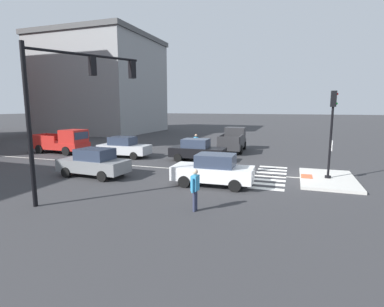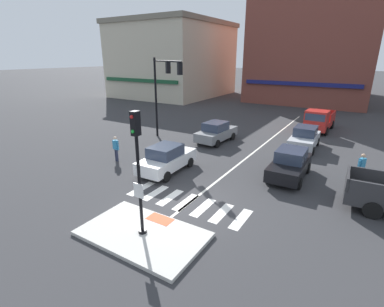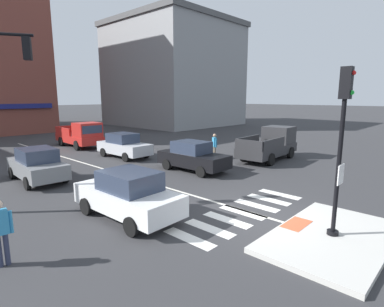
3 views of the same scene
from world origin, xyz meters
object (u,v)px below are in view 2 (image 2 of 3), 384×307
object	(u,v)px
car_grey_westbound_far	(216,132)
pedestrian_waiting_far_side	(361,166)
traffic_light_mast	(163,84)
pickup_truck_red_eastbound_distant	(319,121)
signal_pole	(138,164)
car_silver_eastbound_far	(304,138)
car_black_eastbound_mid	(290,164)
pedestrian_at_curb_left	(116,147)
car_white_westbound_near	(167,159)

from	to	relation	value
car_grey_westbound_far	pedestrian_waiting_far_side	xyz separation A→B (m)	(10.18, -2.86, 0.17)
traffic_light_mast	pickup_truck_red_eastbound_distant	world-z (taller)	traffic_light_mast
signal_pole	car_silver_eastbound_far	xyz separation A→B (m)	(2.99, 14.70, -2.16)
car_black_eastbound_mid	car_grey_westbound_far	xyz separation A→B (m)	(-6.74, 4.09, 0.00)
car_black_eastbound_mid	car_grey_westbound_far	distance (m)	7.89
car_silver_eastbound_far	pedestrian_waiting_far_side	size ratio (longest dim) A/B	2.48
signal_pole	car_black_eastbound_mid	size ratio (longest dim) A/B	1.14
traffic_light_mast	pedestrian_at_curb_left	size ratio (longest dim) A/B	3.87
signal_pole	pedestrian_waiting_far_side	size ratio (longest dim) A/B	2.81
signal_pole	car_silver_eastbound_far	distance (m)	15.15
car_black_eastbound_mid	pedestrian_waiting_far_side	distance (m)	3.65
traffic_light_mast	car_grey_westbound_far	size ratio (longest dim) A/B	1.54
car_white_westbound_near	car_grey_westbound_far	world-z (taller)	same
signal_pole	car_white_westbound_near	size ratio (longest dim) A/B	1.13
traffic_light_mast	car_black_eastbound_mid	xyz separation A→B (m)	(10.56, -2.27, -3.68)
pedestrian_at_curb_left	traffic_light_mast	bearing A→B (deg)	92.74
car_grey_westbound_far	car_silver_eastbound_far	size ratio (longest dim) A/B	1.01
car_silver_eastbound_far	pedestrian_at_curb_left	world-z (taller)	pedestrian_at_curb_left
car_grey_westbound_far	pedestrian_at_curb_left	world-z (taller)	pedestrian_at_curb_left
car_white_westbound_near	pickup_truck_red_eastbound_distant	size ratio (longest dim) A/B	0.80
car_white_westbound_near	pickup_truck_red_eastbound_distant	xyz separation A→B (m)	(6.07, 15.01, 0.17)
car_silver_eastbound_far	pedestrian_waiting_far_side	distance (m)	6.16
car_black_eastbound_mid	pedestrian_at_curb_left	size ratio (longest dim) A/B	2.47
car_black_eastbound_mid	pedestrian_waiting_far_side	world-z (taller)	pedestrian_waiting_far_side
pickup_truck_red_eastbound_distant	pedestrian_at_curb_left	bearing A→B (deg)	-123.01
signal_pole	traffic_light_mast	xyz separation A→B (m)	(-7.18, 10.93, 1.51)
signal_pole	car_white_westbound_near	xyz separation A→B (m)	(-3.04, 5.68, -2.16)
car_silver_eastbound_far	pickup_truck_red_eastbound_distant	distance (m)	6.00
pedestrian_waiting_far_side	car_white_westbound_near	bearing A→B (deg)	-156.94
car_black_eastbound_mid	car_grey_westbound_far	size ratio (longest dim) A/B	0.98
car_white_westbound_near	pedestrian_waiting_far_side	size ratio (longest dim) A/B	2.48
car_white_westbound_near	pedestrian_at_curb_left	distance (m)	3.89
signal_pole	pickup_truck_red_eastbound_distant	distance (m)	21.01
car_grey_westbound_far	pedestrian_waiting_far_side	distance (m)	10.57
signal_pole	pickup_truck_red_eastbound_distant	size ratio (longest dim) A/B	0.91
car_white_westbound_near	car_silver_eastbound_far	bearing A→B (deg)	56.23
pedestrian_waiting_far_side	car_grey_westbound_far	bearing A→B (deg)	164.31
signal_pole	traffic_light_mast	bearing A→B (deg)	123.31
traffic_light_mast	car_silver_eastbound_far	distance (m)	11.45
car_grey_westbound_far	pickup_truck_red_eastbound_distant	bearing A→B (deg)	51.21
traffic_light_mast	pedestrian_waiting_far_side	distance (m)	14.47
traffic_light_mast	pedestrian_at_curb_left	world-z (taller)	traffic_light_mast
car_white_westbound_near	pedestrian_at_curb_left	size ratio (longest dim) A/B	2.48
car_silver_eastbound_far	pedestrian_waiting_far_side	world-z (taller)	pedestrian_waiting_far_side
signal_pole	pedestrian_at_curb_left	xyz separation A→B (m)	(-6.91, 5.38, -1.99)
signal_pole	pedestrian_waiting_far_side	distance (m)	12.17
signal_pole	car_grey_westbound_far	bearing A→B (deg)	104.77
car_black_eastbound_mid	pickup_truck_red_eastbound_distant	world-z (taller)	pickup_truck_red_eastbound_distant
car_silver_eastbound_far	car_black_eastbound_mid	bearing A→B (deg)	-86.26
traffic_light_mast	pedestrian_at_curb_left	distance (m)	6.56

